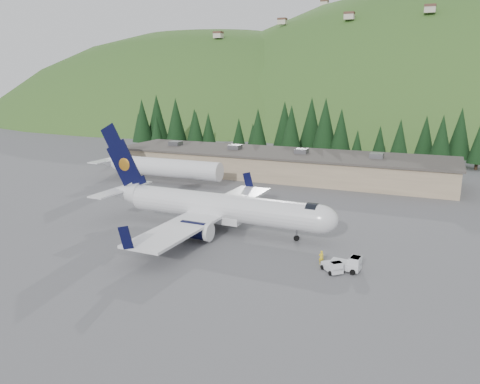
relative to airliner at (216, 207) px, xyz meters
The scene contains 8 objects.
ground 3.25m from the airliner, ahead, with size 600.00×600.00×0.00m, color #58585C.
airliner is the anchor object (origin of this frame).
second_airliner 32.47m from the airliner, 137.40° to the left, with size 27.50×11.00×10.05m.
baggage_tug_a 20.75m from the airliner, 20.61° to the right, with size 3.30×2.17×1.69m.
baggage_tug_b 19.95m from the airliner, 24.95° to the right, with size 2.69×2.79×1.38m.
terminal_building 38.19m from the airliner, 96.00° to the left, with size 71.00×17.00×6.10m.
ramp_worker 17.65m from the airliner, 22.08° to the right, with size 0.58×0.38×1.58m, color yellow.
tree_line 61.36m from the airliner, 97.45° to the left, with size 112.62×18.35×14.50m.
Camera 1 is at (26.17, -54.60, 19.86)m, focal length 35.00 mm.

